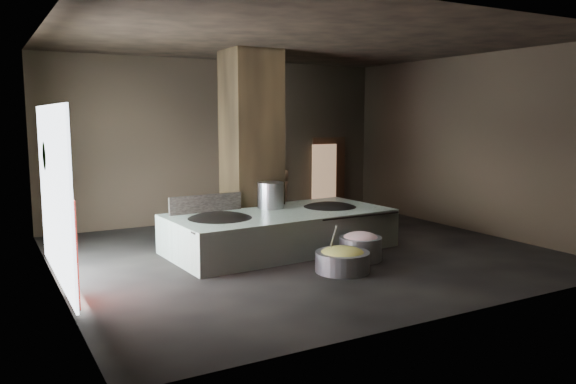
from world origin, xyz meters
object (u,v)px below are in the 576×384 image
hearth_platform (280,231)px  wok_left (220,223)px  meat_basin (360,248)px  veg_basin (342,262)px  wok_right (330,211)px  cook (281,200)px  stock_pot (271,196)px

hearth_platform → wok_left: (-1.45, -0.05, 0.32)m
hearth_platform → meat_basin: size_ratio=5.60×
hearth_platform → veg_basin: hearth_platform is taller
wok_right → cook: cook is taller
wok_right → veg_basin: wok_right is taller
stock_pot → meat_basin: (0.97, -2.15, -0.89)m
hearth_platform → cook: 2.18m
hearth_platform → meat_basin: (1.02, -1.60, -0.19)m
wok_left → meat_basin: bearing=-32.1°
hearth_platform → stock_pot: (0.05, 0.55, 0.70)m
wok_right → meat_basin: 1.76m
cook → meat_basin: size_ratio=1.82×
cook → meat_basin: cook is taller
meat_basin → cook: bearing=89.5°
hearth_platform → wok_left: bearing=178.4°
wok_left → cook: size_ratio=0.97×
hearth_platform → wok_right: (1.35, 0.05, 0.32)m
hearth_platform → stock_pot: stock_pot is taller
wok_right → stock_pot: stock_pot is taller
wok_right → stock_pot: bearing=159.0°
cook → veg_basin: 4.16m
hearth_platform → cook: cook is taller
veg_basin → wok_right: bearing=62.3°
wok_left → veg_basin: wok_left is taller
hearth_platform → cook: bearing=57.1°
cook → veg_basin: size_ratio=1.52×
meat_basin → wok_right: bearing=78.9°
wok_right → meat_basin: wok_right is taller
stock_pot → wok_right: bearing=-21.0°
hearth_platform → veg_basin: 2.17m
wok_left → stock_pot: bearing=21.8°
wok_left → cook: 3.16m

